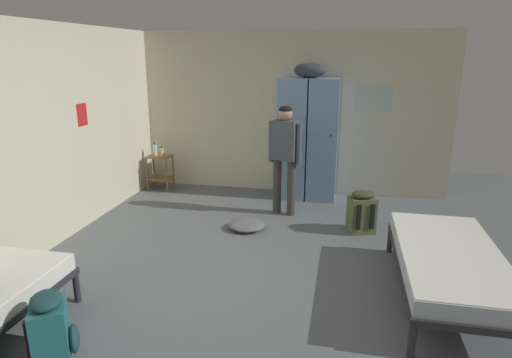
% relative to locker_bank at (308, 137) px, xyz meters
% --- Properties ---
extents(ground_plane, '(9.45, 9.45, 0.00)m').
position_rel_locker_bank_xyz_m(ground_plane, '(-0.32, -2.67, -0.97)').
color(ground_plane, slate).
extents(room_backdrop, '(4.95, 5.97, 2.55)m').
position_rel_locker_bank_xyz_m(room_backdrop, '(-1.65, -1.31, 0.31)').
color(room_backdrop, beige).
rests_on(room_backdrop, ground_plane).
extents(locker_bank, '(0.90, 0.55, 2.07)m').
position_rel_locker_bank_xyz_m(locker_bank, '(0.00, 0.00, 0.00)').
color(locker_bank, '#7A9ECC').
rests_on(locker_bank, ground_plane).
extents(shelf_unit, '(0.38, 0.30, 0.57)m').
position_rel_locker_bank_xyz_m(shelf_unit, '(-2.44, -0.08, -0.62)').
color(shelf_unit, brown).
rests_on(shelf_unit, ground_plane).
extents(bed_right, '(0.90, 1.90, 0.49)m').
position_rel_locker_bank_xyz_m(bed_right, '(1.55, -2.73, -0.59)').
color(bed_right, '#28282D').
rests_on(bed_right, ground_plane).
extents(person_traveler, '(0.47, 0.27, 1.53)m').
position_rel_locker_bank_xyz_m(person_traveler, '(-0.24, -0.82, -0.05)').
color(person_traveler, '#3D3833').
rests_on(person_traveler, ground_plane).
extents(water_bottle, '(0.07, 0.07, 0.22)m').
position_rel_locker_bank_xyz_m(water_bottle, '(-2.52, -0.06, -0.30)').
color(water_bottle, silver).
rests_on(water_bottle, shelf_unit).
extents(lotion_bottle, '(0.05, 0.05, 0.17)m').
position_rel_locker_bank_xyz_m(lotion_bottle, '(-2.37, -0.12, -0.32)').
color(lotion_bottle, beige).
rests_on(lotion_bottle, shelf_unit).
extents(backpack_teal, '(0.41, 0.40, 0.55)m').
position_rel_locker_bank_xyz_m(backpack_teal, '(-1.46, -4.21, -0.71)').
color(backpack_teal, '#23666B').
rests_on(backpack_teal, ground_plane).
extents(backpack_olive, '(0.38, 0.40, 0.55)m').
position_rel_locker_bank_xyz_m(backpack_olive, '(0.81, -1.27, -0.71)').
color(backpack_olive, '#566038').
rests_on(backpack_olive, ground_plane).
extents(clothes_pile_grey, '(0.48, 0.44, 0.11)m').
position_rel_locker_bank_xyz_m(clothes_pile_grey, '(-0.63, -1.48, -0.91)').
color(clothes_pile_grey, slate).
rests_on(clothes_pile_grey, ground_plane).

